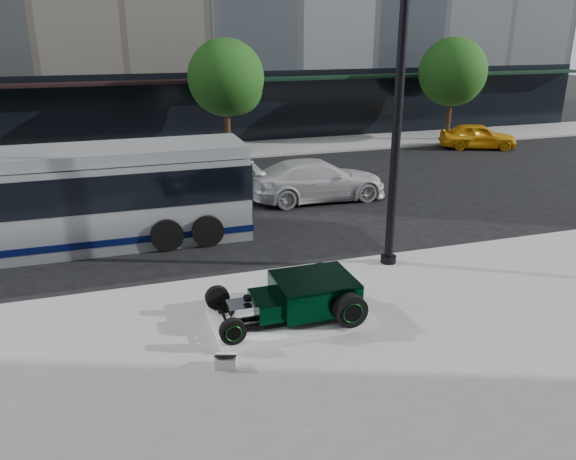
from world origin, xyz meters
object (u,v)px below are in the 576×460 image
object	(u,v)px
lamppost	(396,132)
transit_bus	(41,200)
hot_rod	(305,295)
yellow_taxi	(478,136)
white_sedan	(317,180)

from	to	relation	value
lamppost	transit_bus	size ratio (longest dim) A/B	0.64
hot_rod	lamppost	world-z (taller)	lamppost
hot_rod	transit_bus	size ratio (longest dim) A/B	0.27
lamppost	yellow_taxi	world-z (taller)	lamppost
transit_bus	white_sedan	world-z (taller)	transit_bus
lamppost	transit_bus	xyz separation A→B (m)	(-9.02, 4.38, -2.21)
hot_rod	lamppost	xyz separation A→B (m)	(3.27, 2.30, 3.00)
white_sedan	transit_bus	bearing A→B (deg)	104.77
white_sedan	yellow_taxi	bearing A→B (deg)	-60.11
transit_bus	white_sedan	size ratio (longest dim) A/B	2.29
hot_rod	lamppost	distance (m)	5.00
white_sedan	yellow_taxi	xyz separation A→B (m)	(11.84, 6.50, -0.08)
hot_rod	lamppost	size ratio (longest dim) A/B	0.42
transit_bus	white_sedan	bearing A→B (deg)	13.64
lamppost	transit_bus	world-z (taller)	lamppost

